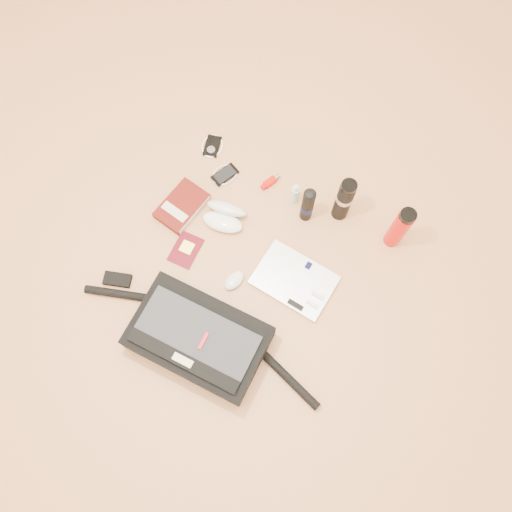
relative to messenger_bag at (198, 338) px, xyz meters
name	(u,v)px	position (x,y,z in m)	size (l,w,h in m)	color
ground	(238,283)	(0.02, 0.27, -0.06)	(4.00, 4.00, 0.00)	tan
messenger_bag	(198,338)	(0.00, 0.00, 0.00)	(1.00, 0.31, 0.14)	black
laptop	(295,280)	(0.21, 0.38, -0.05)	(0.32, 0.23, 0.03)	silver
book	(182,206)	(-0.34, 0.44, -0.04)	(0.17, 0.23, 0.04)	#4E0D09
passport	(186,250)	(-0.23, 0.29, -0.06)	(0.11, 0.15, 0.01)	#530710
mouse	(234,280)	(0.00, 0.27, -0.05)	(0.08, 0.11, 0.03)	silver
sunglasses_case	(225,216)	(-0.16, 0.48, -0.03)	(0.19, 0.17, 0.10)	white
ipod	(212,146)	(-0.38, 0.76, -0.06)	(0.11, 0.12, 0.01)	black
phone	(225,175)	(-0.26, 0.66, -0.06)	(0.12, 0.13, 0.01)	black
inhaler	(271,182)	(-0.07, 0.72, -0.05)	(0.06, 0.10, 0.03)	#B71003
spray_bottle	(295,194)	(0.05, 0.70, -0.01)	(0.04, 0.04, 0.13)	#AAD6E9
aerosol_can	(308,205)	(0.12, 0.65, 0.04)	(0.05, 0.05, 0.21)	black
thermos_black	(344,200)	(0.24, 0.73, 0.06)	(0.08, 0.08, 0.25)	black
thermos_red	(399,228)	(0.48, 0.72, 0.06)	(0.08, 0.08, 0.25)	red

